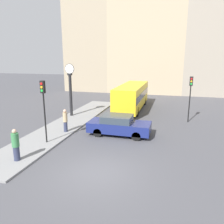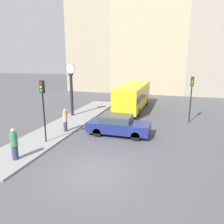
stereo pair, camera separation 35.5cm
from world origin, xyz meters
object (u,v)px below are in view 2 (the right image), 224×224
Objects in this scene: pedestrian_tan_coat at (65,120)px; pedestrian_green_hoodie at (14,144)px; bus_distant at (133,95)px; sedan_car at (118,125)px; traffic_light_far at (192,90)px; street_clock at (71,89)px; traffic_light_near at (43,99)px.

pedestrian_green_hoodie is at bearing -93.44° from pedestrian_tan_coat.
bus_distant is 9.56m from pedestrian_tan_coat.
bus_distant is (-0.60, 8.32, 0.79)m from sedan_car.
traffic_light_far is (5.00, 4.83, 2.06)m from sedan_car.
sedan_car is 1.13× the size of traffic_light_far.
sedan_car is 6.94m from street_clock.
pedestrian_tan_coat is at bearing 84.94° from traffic_light_near.
traffic_light_far is at bearing 31.70° from pedestrian_tan_coat.
traffic_light_far is (5.60, -3.49, 1.27)m from bus_distant.
traffic_light_far reaches higher than sedan_car.
pedestrian_green_hoodie is (-4.17, -5.60, 0.24)m from sedan_car.
street_clock is at bearing -137.21° from bus_distant.
bus_distant is 1.85× the size of street_clock.
sedan_car is at bearing 53.35° from pedestrian_green_hoodie.
traffic_light_far is at bearing 43.96° from sedan_car.
traffic_light_near reaches higher than traffic_light_far.
street_clock reaches higher than bus_distant.
traffic_light_far is 10.59m from street_clock.
traffic_light_near is 3.33m from pedestrian_green_hoodie.
traffic_light_near is 2.35× the size of pedestrian_tan_coat.
street_clock is at bearing 110.67° from pedestrian_tan_coat.
street_clock is (-1.46, 6.66, -0.34)m from traffic_light_near.
sedan_car is at bearing 9.60° from pedestrian_tan_coat.
street_clock reaches higher than traffic_light_near.
traffic_light_near is 3.00m from pedestrian_tan_coat.
sedan_car is at bearing -34.15° from street_clock.
pedestrian_green_hoodie is (-3.57, -13.92, -0.55)m from bus_distant.
street_clock is 9.59m from pedestrian_green_hoodie.
street_clock is at bearing 98.30° from pedestrian_green_hoodie.
pedestrian_green_hoodie is (-9.17, -10.43, -1.82)m from traffic_light_far.
traffic_light_far is at bearing 40.44° from traffic_light_near.
traffic_light_near is at bearing 87.91° from pedestrian_green_hoodie.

